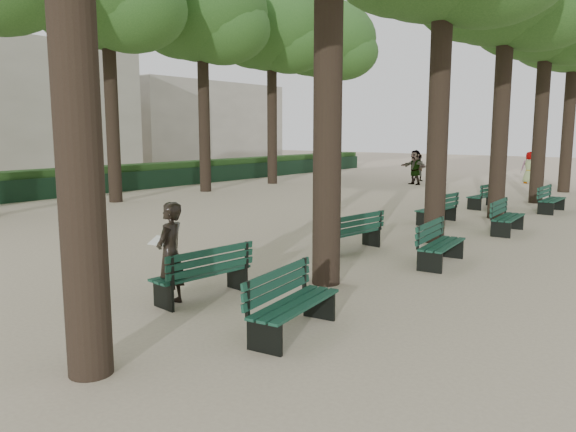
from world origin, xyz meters
The scene contains 21 objects.
ground centered at (0.00, 0.00, 0.00)m, with size 120.00×120.00×0.00m, color beige.
tree_central_4 centered at (1.50, 18.00, 7.65)m, with size 6.00×6.00×9.95m.
tree_central_5 centered at (1.50, 23.00, 7.65)m, with size 6.00×6.00×9.95m.
tree_far_3 centered at (-12.00, 13.00, 8.14)m, with size 6.00×6.00×10.45m.
tree_far_4 centered at (-12.00, 18.00, 8.14)m, with size 6.00×6.00×10.45m.
tree_far_5 centered at (-12.00, 23.00, 8.14)m, with size 6.00×6.00×10.45m.
bench_left_0 centered at (0.37, 0.90, 0.27)m, with size 0.77×1.85×0.92m.
bench_left_1 centered at (0.37, 5.79, 0.27)m, with size 0.80×1.86×0.92m.
bench_left_2 centered at (0.37, 10.86, 0.27)m, with size 0.72×1.84×0.92m.
bench_left_3 centered at (0.37, 15.24, 0.27)m, with size 0.76×1.85×0.92m.
bench_right_0 centered at (2.63, 0.50, 0.27)m, with size 0.80×1.86×0.92m.
bench_right_1 centered at (2.63, 5.75, 0.27)m, with size 0.74×1.85×0.92m.
bench_right_2 centered at (2.63, 10.46, 0.27)m, with size 0.68×1.83×0.92m.
bench_right_3 centered at (2.63, 15.56, 0.27)m, with size 0.59×1.81×0.92m.
man_with_map centered at (0.22, 0.35, 0.86)m, with size 0.71×0.76×1.72m.
pedestrian_d centered at (-0.97, 26.51, 0.86)m, with size 0.84×0.35×1.73m, color #262628.
pedestrian_a centered at (-6.30, 24.21, 0.76)m, with size 0.74×0.31×1.53m, color #262628.
pedestrian_e centered at (-5.62, 22.16, 0.92)m, with size 1.70×0.37×1.84m, color #262628.
fence centered at (-15.00, 11.00, 0.45)m, with size 0.08×42.00×0.90m, color black.
hedge centered at (-15.70, 11.00, 0.60)m, with size 1.20×42.00×1.20m, color #1B3E15.
building_far centered at (-33.00, 30.00, 3.50)m, with size 12.00×16.00×7.00m, color #B7B2A3.
Camera 1 is at (7.18, -5.57, 2.85)m, focal length 35.00 mm.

